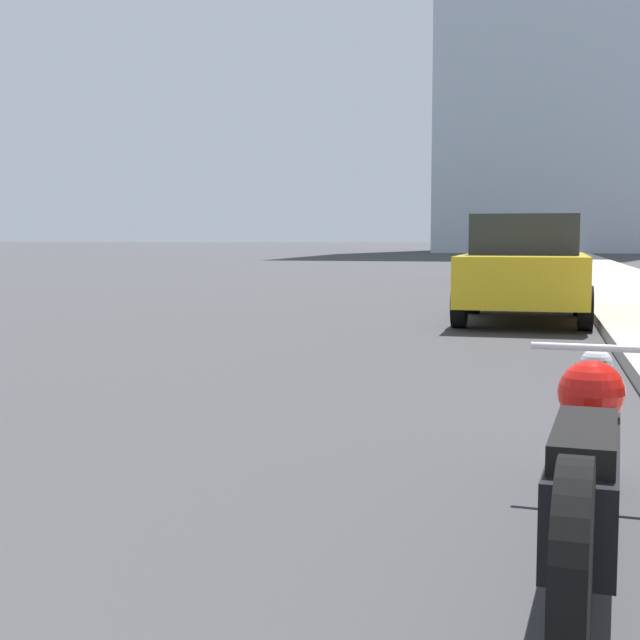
% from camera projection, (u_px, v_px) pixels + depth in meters
% --- Properties ---
extents(sidewalk, '(2.65, 240.00, 0.15)m').
position_uv_depth(sidewalk, '(590.00, 265.00, 37.91)').
color(sidewalk, '#9E998E').
rests_on(sidewalk, ground_plane).
extents(motorcycle, '(0.62, 2.77, 0.76)m').
position_uv_depth(motorcycle, '(587.00, 463.00, 3.52)').
color(motorcycle, black).
rests_on(motorcycle, ground_plane).
extents(parked_car_yellow, '(1.95, 3.91, 1.60)m').
position_uv_depth(parked_car_yellow, '(525.00, 268.00, 13.44)').
color(parked_car_yellow, gold).
rests_on(parked_car_yellow, ground_plane).
extents(parked_car_blue, '(2.06, 4.51, 1.61)m').
position_uv_depth(parked_car_blue, '(521.00, 253.00, 25.22)').
color(parked_car_blue, '#1E3899').
rests_on(parked_car_blue, ground_plane).
extents(parked_car_white, '(1.92, 3.98, 1.77)m').
position_uv_depth(parked_car_white, '(526.00, 246.00, 37.57)').
color(parked_car_white, silver).
rests_on(parked_car_white, ground_plane).
extents(parked_car_black, '(2.07, 4.32, 1.75)m').
position_uv_depth(parked_car_black, '(527.00, 245.00, 47.47)').
color(parked_car_black, black).
rests_on(parked_car_black, ground_plane).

